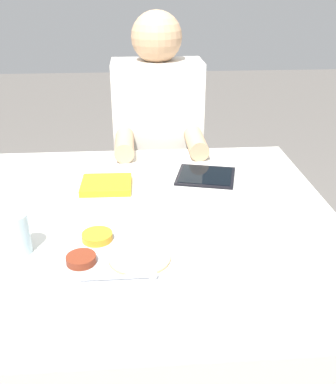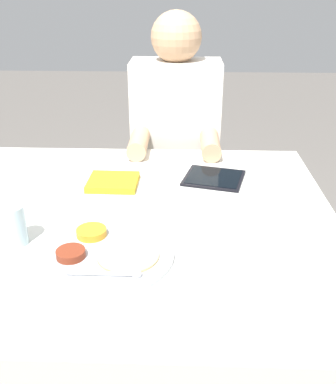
% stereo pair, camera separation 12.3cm
% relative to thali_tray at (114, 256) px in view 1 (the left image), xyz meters
% --- Properties ---
extents(dining_table, '(1.14, 1.04, 0.75)m').
position_rel_thali_tray_xyz_m(dining_table, '(0.04, 0.20, -0.38)').
color(dining_table, silver).
rests_on(dining_table, ground_plane).
extents(thali_tray, '(0.33, 0.33, 0.03)m').
position_rel_thali_tray_xyz_m(thali_tray, '(0.00, 0.00, 0.00)').
color(thali_tray, '#B7BABF').
rests_on(thali_tray, dining_table).
extents(red_notebook, '(0.16, 0.14, 0.02)m').
position_rel_thali_tray_xyz_m(red_notebook, '(-0.04, 0.39, 0.00)').
color(red_notebook, silver).
rests_on(red_notebook, dining_table).
extents(tablet_device, '(0.22, 0.21, 0.01)m').
position_rel_thali_tray_xyz_m(tablet_device, '(0.28, 0.45, -0.00)').
color(tablet_device, black).
rests_on(tablet_device, dining_table).
extents(person_diner, '(0.35, 0.41, 1.23)m').
position_rel_thali_tray_xyz_m(person_diner, '(0.15, 0.89, -0.17)').
color(person_diner, black).
rests_on(person_diner, ground_plane).
extents(drinking_glass, '(0.06, 0.06, 0.10)m').
position_rel_thali_tray_xyz_m(drinking_glass, '(-0.23, 0.05, 0.04)').
color(drinking_glass, silver).
rests_on(drinking_glass, dining_table).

